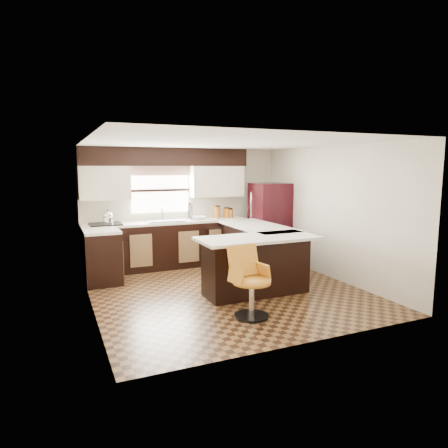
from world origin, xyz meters
name	(u,v)px	position (x,y,z in m)	size (l,w,h in m)	color
floor	(226,290)	(0.00, 0.00, 0.00)	(4.40, 4.40, 0.00)	#49301A
ceiling	(226,143)	(0.00, 0.00, 2.40)	(4.40, 4.40, 0.00)	silver
wall_back	(184,206)	(0.00, 2.20, 1.20)	(4.40, 4.40, 0.00)	beige
wall_front	(306,241)	(0.00, -2.20, 1.20)	(4.40, 4.40, 0.00)	beige
wall_left	(89,226)	(-2.10, 0.00, 1.20)	(4.40, 4.40, 0.00)	beige
wall_right	(331,213)	(2.10, 0.00, 1.20)	(4.40, 4.40, 0.00)	beige
base_cab_back	(168,245)	(-0.45, 1.90, 0.45)	(3.30, 0.60, 0.90)	black
base_cab_left	(102,258)	(-1.80, 1.25, 0.45)	(0.60, 0.70, 0.90)	black
counter_back	(167,222)	(-0.45, 1.90, 0.92)	(3.30, 0.60, 0.04)	silver
counter_left	(101,231)	(-1.80, 1.25, 0.92)	(0.60, 0.70, 0.04)	silver
soffit	(166,157)	(-0.40, 2.03, 2.22)	(3.40, 0.35, 0.36)	black
upper_cab_left	(104,183)	(-1.62, 2.03, 1.72)	(0.94, 0.35, 0.64)	beige
upper_cab_right	(216,181)	(0.68, 2.03, 1.72)	(1.14, 0.35, 0.64)	beige
window_pane	(160,190)	(-0.50, 2.18, 1.55)	(1.20, 0.02, 0.90)	white
valance	(160,171)	(-0.50, 2.14, 1.94)	(1.30, 0.06, 0.18)	#D19B93
sink	(165,221)	(-0.50, 1.88, 0.96)	(0.75, 0.45, 0.03)	#B2B2B7
dishwasher	(218,245)	(0.55, 1.61, 0.43)	(0.58, 0.03, 0.78)	black
cooktop	(105,224)	(-1.65, 1.88, 0.96)	(0.58, 0.50, 0.03)	black
peninsula_long	(256,252)	(0.90, 0.62, 0.45)	(0.60, 1.95, 0.90)	black
peninsula_return	(256,266)	(0.38, -0.35, 0.45)	(1.65, 0.60, 0.90)	black
counter_pen_long	(259,227)	(0.95, 0.62, 0.92)	(0.84, 1.95, 0.04)	silver
counter_pen_return	(258,238)	(0.35, -0.44, 0.92)	(1.89, 0.84, 0.04)	silver
refrigerator	(270,222)	(1.72, 1.56, 0.84)	(0.72, 0.69, 1.68)	black
bar_chair	(252,283)	(-0.16, -1.23, 0.48)	(0.51, 0.51, 0.96)	orange
kettle	(108,216)	(-1.60, 1.88, 1.10)	(0.19, 0.19, 0.26)	silver
percolator	(190,212)	(0.03, 1.90, 1.11)	(0.13, 0.13, 0.32)	silver
mixing_bowl	(199,218)	(0.23, 1.90, 0.98)	(0.27, 0.27, 0.07)	white
canister_large	(217,213)	(0.65, 1.92, 1.07)	(0.13, 0.13, 0.24)	#975417
canister_med	(226,213)	(0.86, 1.92, 1.04)	(0.13, 0.13, 0.20)	#975417
canister_small	(230,213)	(0.95, 1.92, 1.03)	(0.13, 0.13, 0.18)	#975417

